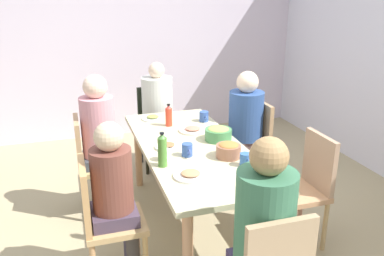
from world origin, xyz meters
name	(u,v)px	position (x,y,z in m)	size (l,w,h in m)	color
ground_plane	(192,224)	(0.00, 0.00, 0.00)	(5.99, 5.99, 0.00)	tan
wall_left	(135,39)	(-2.56, 0.00, 1.30)	(0.12, 4.77, 2.60)	silver
dining_table	(192,155)	(0.00, 0.00, 0.65)	(1.94, 0.80, 0.74)	#C0B990
person_0	(263,226)	(1.26, 0.00, 0.76)	(0.32, 0.32, 1.26)	#263549
chair_1	(92,160)	(-0.48, -0.78, 0.51)	(0.40, 0.40, 0.90)	tan
person_1	(100,133)	(-0.48, -0.69, 0.76)	(0.30, 0.30, 1.27)	#323455
chair_2	(156,122)	(-1.35, 0.00, 0.51)	(0.40, 0.40, 0.90)	black
person_2	(158,106)	(-1.26, 0.00, 0.73)	(0.34, 0.34, 1.21)	#31374A
chair_3	(252,141)	(-0.48, 0.78, 0.51)	(0.40, 0.40, 0.90)	tan
person_3	(245,120)	(-0.48, 0.69, 0.74)	(0.33, 0.33, 1.22)	brown
chair_4	(306,183)	(0.48, 0.78, 0.51)	(0.40, 0.40, 0.90)	tan
chair_5	(102,215)	(0.48, -0.78, 0.51)	(0.40, 0.40, 0.90)	tan
person_5	(115,190)	(0.48, -0.69, 0.69)	(0.30, 0.30, 1.16)	#3E394A
plate_0	(193,130)	(-0.33, 0.11, 0.75)	(0.25, 0.25, 0.04)	silver
plate_1	(153,118)	(-0.77, -0.16, 0.75)	(0.21, 0.21, 0.04)	white
plate_2	(168,146)	(-0.01, -0.20, 0.75)	(0.21, 0.21, 0.04)	white
plate_3	(191,175)	(0.54, -0.18, 0.75)	(0.24, 0.24, 0.04)	white
bowl_0	(228,150)	(0.31, 0.19, 0.80)	(0.19, 0.19, 0.12)	#9B634A
bowl_1	(218,133)	(-0.05, 0.25, 0.80)	(0.23, 0.23, 0.12)	#44874D
cup_0	(187,150)	(0.20, -0.10, 0.79)	(0.12, 0.08, 0.10)	#35549F
cup_1	(204,116)	(-0.56, 0.30, 0.79)	(0.12, 0.09, 0.10)	#3557A7
cup_2	(245,160)	(0.49, 0.25, 0.79)	(0.11, 0.08, 0.09)	#3260A3
cup_3	(164,155)	(0.22, -0.29, 0.78)	(0.12, 0.08, 0.09)	white
bottle_0	(162,150)	(0.32, -0.32, 0.86)	(0.07, 0.07, 0.26)	#4C8934
bottle_1	(169,116)	(-0.54, -0.06, 0.84)	(0.06, 0.06, 0.21)	red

